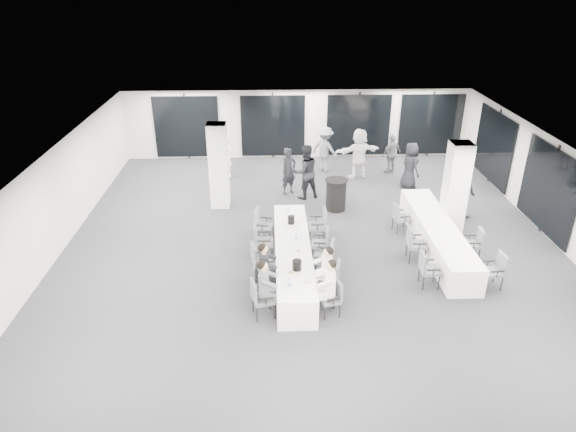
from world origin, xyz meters
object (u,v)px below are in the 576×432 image
Objects in this scene: chair_main_left_mid at (260,260)px; standing_guest_c at (325,146)px; banquet_table_main at (293,258)px; chair_side_left_mid at (414,242)px; standing_guest_e at (411,163)px; ice_bucket_far at (291,220)px; ice_bucket_near at (297,265)px; chair_side_right_mid at (475,242)px; standing_guest_h at (465,190)px; chair_main_right_near at (333,296)px; standing_guest_d at (392,151)px; chair_side_left_near at (427,267)px; chair_main_right_fourth at (322,241)px; chair_side_left_far at (399,216)px; banquet_table_side at (437,236)px; chair_main_left_fourth at (261,239)px; chair_main_left_second at (260,278)px; chair_main_right_far at (320,223)px; standing_guest_g at (226,154)px; standing_guest_b at (305,168)px; chair_main_left_near at (260,296)px; chair_main_left_far at (261,224)px; chair_main_right_mid at (326,256)px; standing_guest_a at (289,168)px; chair_main_right_second at (331,279)px; chair_side_right_far at (456,215)px; chair_side_right_near at (496,269)px; cocktail_table at (336,194)px.

standing_guest_c is (2.40, 7.77, 0.40)m from chair_main_left_mid.
chair_side_left_mid reaches higher than banquet_table_main.
standing_guest_e is (5.25, 5.93, 0.36)m from chair_main_left_mid.
ice_bucket_near is at bearing -89.17° from ice_bucket_far.
standing_guest_h is (0.67, 2.77, 0.35)m from chair_side_right_mid.
standing_guest_d is at bearing -34.20° from chair_main_right_near.
standing_guest_e is at bearing 168.83° from chair_side_left_near.
standing_guest_e is 7.95m from ice_bucket_near.
chair_main_right_fourth is 4.10m from chair_side_right_mid.
chair_side_right_mid reaches higher than chair_side_left_far.
banquet_table_main is 1.00× the size of banquet_table_side.
standing_guest_h reaches higher than ice_bucket_near.
banquet_table_main is at bearing 50.67° from chair_main_left_fourth.
chair_main_left_second is 3.20m from chair_main_right_far.
chair_main_right_near is at bearing -32.53° from standing_guest_g.
standing_guest_b reaches higher than standing_guest_c.
ice_bucket_far is at bearing 59.63° from standing_guest_b.
banquet_table_main is at bearing 92.03° from ice_bucket_near.
chair_main_left_near is 3.56m from chair_main_left_far.
chair_main_right_mid is at bearing 179.59° from chair_main_right_far.
chair_side_left_mid is (2.44, -0.21, 0.05)m from chair_main_right_fourth.
chair_main_left_far is (0.00, 0.94, -0.01)m from chair_main_left_fourth.
chair_side_left_far reaches higher than chair_main_left_second.
standing_guest_a is 2.88m from standing_guest_g.
chair_main_right_far is (0.84, 1.60, 0.20)m from banquet_table_main.
chair_main_right_second is at bearing 119.53° from chair_side_right_mid.
chair_side_left_far is (2.43, 0.53, -0.07)m from chair_main_right_far.
standing_guest_c reaches higher than ice_bucket_far.
standing_guest_g is at bearing -152.80° from chair_main_left_far.
standing_guest_h is at bearing 142.17° from chair_side_left_mid.
standing_guest_g is (-5.46, 6.45, 0.32)m from chair_side_left_mid.
standing_guest_d is (3.26, 8.90, 0.38)m from chair_main_right_near.
ice_bucket_far reaches higher than chair_side_left_far.
chair_main_right_far is 4.56× the size of ice_bucket_far.
chair_side_right_far is (4.10, 2.29, -0.01)m from chair_main_right_mid.
chair_main_left_far is (-4.93, 0.56, 0.19)m from banquet_table_side.
standing_guest_c is at bearing 33.35° from standing_guest_h.
banquet_table_main is 2.89× the size of standing_guest_d.
standing_guest_g is (-7.12, 7.83, 0.35)m from chair_side_right_near.
chair_main_left_near is 0.93× the size of chair_main_right_second.
standing_guest_e is at bearing 169.25° from chair_side_left_mid.
standing_guest_h is (6.43, 5.15, 0.32)m from chair_main_left_near.
standing_guest_a is (-0.74, 4.50, 0.44)m from chair_main_right_fourth.
chair_side_left_mid is at bearing 179.33° from chair_side_left_near.
cocktail_table reaches higher than chair_side_right_near.
standing_guest_c is at bearing 148.48° from chair_main_left_mid.
ice_bucket_near reaches higher than banquet_table_side.
chair_main_right_far is 0.51× the size of standing_guest_c.
chair_main_right_fourth is 0.96× the size of chair_side_left_near.
ice_bucket_far is at bearing 112.46° from chair_side_right_far.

